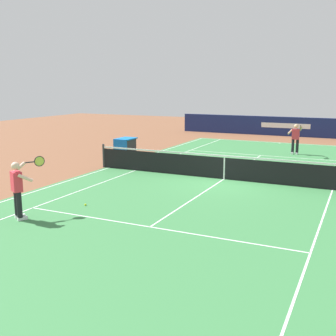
{
  "coord_description": "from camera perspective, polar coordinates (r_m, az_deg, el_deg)",
  "views": [
    {
      "loc": [
        15.77,
        4.99,
        3.74
      ],
      "look_at": [
        2.96,
        -1.1,
        0.9
      ],
      "focal_mm": 44.44,
      "sensor_mm": 36.0,
      "label": 1
    }
  ],
  "objects": [
    {
      "name": "ground_plane",
      "position": [
        16.96,
        7.69,
        -1.52
      ],
      "size": [
        60.0,
        60.0,
        0.0
      ],
      "primitive_type": "plane",
      "color": "brown"
    },
    {
      "name": "court_slab",
      "position": [
        16.96,
        7.69,
        -1.52
      ],
      "size": [
        24.2,
        11.4,
        0.0
      ],
      "primitive_type": "cube",
      "color": "#387A42",
      "rests_on": "ground_plane"
    },
    {
      "name": "court_line_markings",
      "position": [
        16.96,
        7.69,
        -1.51
      ],
      "size": [
        23.85,
        11.05,
        0.01
      ],
      "color": "white",
      "rests_on": "ground_plane"
    },
    {
      "name": "tennis_net",
      "position": [
        16.86,
        7.73,
        0.11
      ],
      "size": [
        0.1,
        11.7,
        1.08
      ],
      "color": "#2D2D33",
      "rests_on": "ground_plane"
    },
    {
      "name": "stadium_barrier",
      "position": [
        32.2,
        16.49,
        5.46
      ],
      "size": [
        0.26,
        17.0,
        1.42
      ],
      "color": "navy",
      "rests_on": "ground_plane"
    },
    {
      "name": "tennis_player_near",
      "position": [
        12.39,
        -19.88,
        -2.48
      ],
      "size": [
        1.19,
        0.75,
        1.7
      ],
      "color": "black",
      "rests_on": "ground_plane"
    },
    {
      "name": "tennis_player_far",
      "position": [
        23.82,
        17.1,
        4.04
      ],
      "size": [
        1.06,
        0.78,
        1.7
      ],
      "color": "black",
      "rests_on": "ground_plane"
    },
    {
      "name": "tennis_ball",
      "position": [
        13.4,
        -11.26,
        -4.96
      ],
      "size": [
        0.07,
        0.07,
        0.07
      ],
      "primitive_type": "sphere",
      "color": "#CCE01E",
      "rests_on": "ground_plane"
    },
    {
      "name": "equipment_cart_tarped",
      "position": [
        23.19,
        -5.84,
        3.07
      ],
      "size": [
        1.25,
        0.84,
        0.85
      ],
      "color": "#2D2D33",
      "rests_on": "ground_plane"
    }
  ]
}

